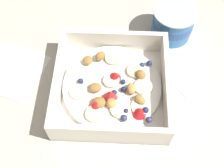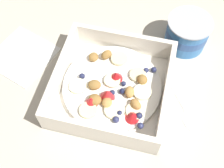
{
  "view_description": "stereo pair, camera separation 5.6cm",
  "coord_description": "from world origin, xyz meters",
  "views": [
    {
      "loc": [
        0.02,
        -0.27,
        0.51
      ],
      "look_at": [
        0.01,
        0.01,
        0.03
      ],
      "focal_mm": 46.4,
      "sensor_mm": 36.0,
      "label": 1
    },
    {
      "loc": [
        0.08,
        -0.26,
        0.51
      ],
      "look_at": [
        0.01,
        0.01,
        0.03
      ],
      "focal_mm": 46.4,
      "sensor_mm": 36.0,
      "label": 2
    }
  ],
  "objects": [
    {
      "name": "fruit_bowl",
      "position": [
        0.01,
        0.01,
        0.02
      ],
      "size": [
        0.22,
        0.22,
        0.06
      ],
      "color": "white",
      "rests_on": "ground"
    },
    {
      "name": "folded_napkin",
      "position": [
        -0.2,
        0.05,
        0.0
      ],
      "size": [
        0.15,
        0.15,
        0.01
      ],
      "primitive_type": "cube",
      "rotation": [
        0.0,
        0.0,
        -0.33
      ],
      "color": "white",
      "rests_on": "ground"
    },
    {
      "name": "spoon",
      "position": [
        0.15,
        0.01,
        0.0
      ],
      "size": [
        0.11,
        0.15,
        0.01
      ],
      "color": "silver",
      "rests_on": "ground"
    },
    {
      "name": "yogurt_cup",
      "position": [
        0.13,
        0.17,
        0.04
      ],
      "size": [
        0.09,
        0.09,
        0.07
      ],
      "color": "#3370B7",
      "rests_on": "ground"
    },
    {
      "name": "ground_plane",
      "position": [
        0.0,
        0.0,
        0.0
      ],
      "size": [
        2.4,
        2.4,
        0.0
      ],
      "primitive_type": "plane",
      "color": "beige"
    }
  ]
}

